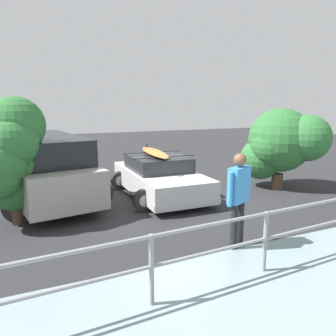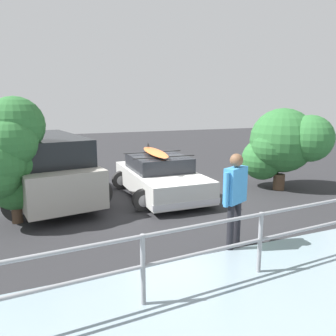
# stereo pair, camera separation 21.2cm
# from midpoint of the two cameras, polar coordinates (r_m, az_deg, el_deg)

# --- Properties ---
(ground_plane) EXTENTS (44.00, 44.00, 0.02)m
(ground_plane) POSITION_cam_midpoint_polar(r_m,az_deg,el_deg) (9.89, -0.26, -4.91)
(ground_plane) COLOR #28282B
(ground_plane) RESTS_ON ground
(sedan_car) EXTENTS (2.44, 3.95, 1.47)m
(sedan_car) POSITION_cam_midpoint_polar(r_m,az_deg,el_deg) (9.84, -2.13, -1.49)
(sedan_car) COLOR silver
(sedan_car) RESTS_ON ground
(suv_car) EXTENTS (3.11, 5.19, 1.86)m
(suv_car) POSITION_cam_midpoint_polar(r_m,az_deg,el_deg) (9.86, -21.17, 0.09)
(suv_car) COLOR #9E998E
(suv_car) RESTS_ON ground
(person_bystander) EXTENTS (0.65, 0.41, 1.83)m
(person_bystander) POSITION_cam_midpoint_polar(r_m,az_deg,el_deg) (6.29, 11.26, -4.09)
(person_bystander) COLOR black
(person_bystander) RESTS_ON ground
(railing_fence) EXTENTS (10.24, 0.64, 1.03)m
(railing_fence) POSITION_cam_midpoint_polar(r_m,az_deg,el_deg) (5.01, 6.77, -12.89)
(railing_fence) COLOR gray
(railing_fence) RESTS_ON ground
(bush_near_left) EXTENTS (2.29, 2.44, 2.59)m
(bush_near_left) POSITION_cam_midpoint_polar(r_m,az_deg,el_deg) (11.06, 18.36, 4.19)
(bush_near_left) COLOR #4C3828
(bush_near_left) RESTS_ON ground
(bush_near_right) EXTENTS (1.63, 1.73, 2.90)m
(bush_near_right) POSITION_cam_midpoint_polar(r_m,az_deg,el_deg) (8.09, -26.29, 1.46)
(bush_near_right) COLOR #4C3828
(bush_near_right) RESTS_ON ground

